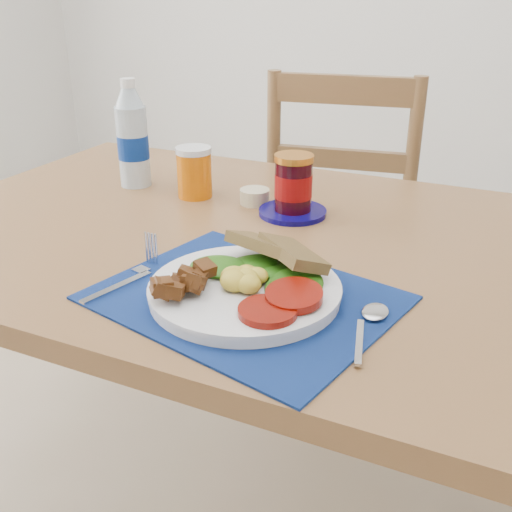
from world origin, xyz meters
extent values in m
cube|color=brown|center=(0.00, 0.20, 0.73)|extent=(1.40, 0.90, 0.04)
cylinder|color=brown|center=(-0.64, 0.59, 0.35)|extent=(0.06, 0.06, 0.71)
cube|color=brown|center=(-0.06, 0.98, 0.45)|extent=(0.50, 0.48, 0.04)
cylinder|color=brown|center=(0.10, 1.18, 0.21)|extent=(0.04, 0.04, 0.43)
cylinder|color=brown|center=(-0.27, 1.12, 0.21)|extent=(0.04, 0.04, 0.43)
cylinder|color=brown|center=(0.16, 0.83, 0.21)|extent=(0.04, 0.04, 0.43)
cylinder|color=brown|center=(-0.21, 0.77, 0.21)|extent=(0.04, 0.04, 0.43)
cube|color=brown|center=(-0.03, 0.79, 0.93)|extent=(0.40, 0.09, 0.50)
cube|color=black|center=(0.08, -0.04, 0.75)|extent=(0.48, 0.42, 0.00)
cylinder|color=silver|center=(0.08, -0.04, 0.76)|extent=(0.28, 0.28, 0.02)
ellipsoid|color=gold|center=(0.09, -0.05, 0.79)|extent=(0.07, 0.06, 0.03)
cylinder|color=#850504|center=(0.16, -0.08, 0.78)|extent=(0.08, 0.08, 0.01)
ellipsoid|color=#093606|center=(0.09, 0.00, 0.78)|extent=(0.15, 0.09, 0.01)
cube|color=olive|center=(0.10, 0.04, 0.80)|extent=(0.14, 0.11, 0.04)
cube|color=#B2B5BA|center=(-0.11, -0.10, 0.76)|extent=(0.05, 0.13, 0.00)
cube|color=#B2B5BA|center=(-0.11, -0.01, 0.76)|extent=(0.04, 0.07, 0.00)
cube|color=#B2B5BA|center=(0.27, -0.09, 0.76)|extent=(0.04, 0.11, 0.00)
ellipsoid|color=#B2B5BA|center=(0.27, -0.01, 0.76)|extent=(0.04, 0.05, 0.00)
cylinder|color=#ADBFCC|center=(-0.38, 0.35, 0.84)|extent=(0.07, 0.07, 0.18)
cylinder|color=navy|center=(-0.38, 0.35, 0.84)|extent=(0.07, 0.07, 0.05)
cone|color=#ADBFCC|center=(-0.38, 0.35, 0.95)|extent=(0.06, 0.06, 0.04)
cylinder|color=white|center=(-0.38, 0.35, 0.98)|extent=(0.03, 0.03, 0.02)
cylinder|color=#D15F05|center=(-0.22, 0.33, 0.80)|extent=(0.07, 0.07, 0.10)
cylinder|color=beige|center=(-0.08, 0.35, 0.77)|extent=(0.06, 0.06, 0.03)
cylinder|color=#080555|center=(0.02, 0.32, 0.76)|extent=(0.14, 0.14, 0.01)
cylinder|color=black|center=(0.02, 0.32, 0.81)|extent=(0.07, 0.07, 0.10)
cylinder|color=maroon|center=(0.02, 0.32, 0.81)|extent=(0.08, 0.08, 0.05)
cylinder|color=#C17120|center=(0.02, 0.32, 0.87)|extent=(0.08, 0.08, 0.01)
camera|label=1|loc=(0.43, -0.75, 1.18)|focal=42.00mm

